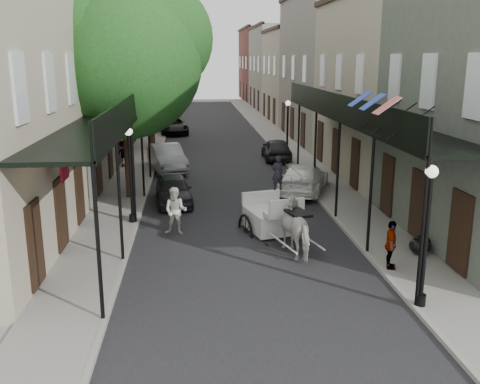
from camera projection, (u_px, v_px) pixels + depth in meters
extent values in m
plane|color=gray|center=(254.00, 284.00, 15.50)|extent=(140.00, 140.00, 0.00)
cube|color=black|center=(219.00, 158.00, 34.81)|extent=(8.00, 90.00, 0.01)
cube|color=gray|center=(142.00, 158.00, 34.37)|extent=(2.20, 90.00, 0.12)
cube|color=gray|center=(295.00, 156.00, 35.22)|extent=(2.20, 90.00, 0.12)
cube|color=#9D947D|center=(104.00, 72.00, 42.44)|extent=(5.00, 80.00, 10.50)
cube|color=gray|center=(317.00, 71.00, 43.92)|extent=(5.00, 80.00, 10.50)
cube|color=black|center=(108.00, 120.00, 20.85)|extent=(2.20, 18.00, 0.12)
cube|color=black|center=(134.00, 107.00, 20.81)|extent=(0.06, 18.00, 1.00)
cylinder|color=black|center=(98.00, 242.00, 12.70)|extent=(0.10, 0.10, 4.00)
cylinder|color=black|center=(133.00, 172.00, 20.43)|extent=(0.10, 0.10, 4.00)
cylinder|color=black|center=(149.00, 140.00, 28.15)|extent=(0.10, 0.10, 4.00)
cube|color=black|center=(358.00, 117.00, 21.70)|extent=(2.20, 18.00, 0.12)
cube|color=black|center=(333.00, 105.00, 21.49)|extent=(0.06, 18.00, 1.00)
cylinder|color=black|center=(423.00, 232.00, 13.39)|extent=(0.10, 0.10, 4.00)
cylinder|color=black|center=(338.00, 168.00, 21.11)|extent=(0.10, 0.10, 4.00)
cylinder|color=black|center=(299.00, 138.00, 28.84)|extent=(0.10, 0.10, 4.00)
cylinder|color=#382619|center=(128.00, 136.00, 24.04)|extent=(0.44, 0.44, 5.60)
sphere|color=#204616|center=(124.00, 61.00, 23.24)|extent=(6.80, 6.80, 6.80)
sphere|color=#204616|center=(156.00, 38.00, 23.69)|extent=(5.10, 5.10, 5.10)
cylinder|color=#382619|center=(151.00, 112.00, 37.63)|extent=(0.44, 0.44, 5.04)
sphere|color=#204616|center=(149.00, 69.00, 36.91)|extent=(6.00, 6.00, 6.00)
sphere|color=#204616|center=(167.00, 56.00, 37.37)|extent=(4.50, 4.50, 4.50)
cylinder|color=black|center=(420.00, 300.00, 13.85)|extent=(0.28, 0.28, 0.30)
cylinder|color=black|center=(425.00, 243.00, 13.47)|extent=(0.12, 0.12, 3.40)
sphere|color=white|center=(432.00, 172.00, 13.02)|extent=(0.32, 0.32, 0.32)
cylinder|color=black|center=(133.00, 218.00, 20.87)|extent=(0.28, 0.28, 0.30)
cylinder|color=black|center=(131.00, 179.00, 20.49)|extent=(0.12, 0.12, 3.40)
sphere|color=white|center=(128.00, 131.00, 20.04)|extent=(0.32, 0.32, 0.32)
cylinder|color=black|center=(287.00, 158.00, 33.16)|extent=(0.28, 0.28, 0.30)
cylinder|color=black|center=(287.00, 134.00, 32.78)|extent=(0.12, 0.12, 3.40)
sphere|color=white|center=(288.00, 103.00, 32.33)|extent=(0.32, 0.32, 0.32)
imported|color=beige|center=(299.00, 228.00, 17.65)|extent=(1.50, 2.33, 1.82)
torus|color=black|center=(240.00, 211.00, 20.32)|extent=(0.46, 1.40, 1.42)
torus|color=black|center=(284.00, 207.00, 20.92)|extent=(0.46, 1.40, 1.42)
torus|color=black|center=(261.00, 231.00, 19.07)|extent=(0.27, 0.73, 0.74)
torus|color=black|center=(296.00, 227.00, 19.52)|extent=(0.27, 0.73, 0.74)
cube|color=silver|center=(265.00, 199.00, 20.30)|extent=(2.00, 2.31, 0.77)
cube|color=silver|center=(277.00, 192.00, 19.11)|extent=(1.43, 0.93, 0.13)
cube|color=silver|center=(281.00, 184.00, 18.78)|extent=(1.30, 0.45, 0.55)
imported|color=black|center=(278.00, 173.00, 18.94)|extent=(0.51, 0.40, 1.24)
imported|color=beige|center=(176.00, 211.00, 19.63)|extent=(0.99, 0.84, 1.78)
imported|color=gray|center=(123.00, 153.00, 31.40)|extent=(1.13, 0.97, 1.52)
imported|color=gray|center=(391.00, 245.00, 16.12)|extent=(0.61, 0.95, 1.51)
imported|color=black|center=(174.00, 190.00, 23.81)|extent=(1.89, 3.89, 1.28)
imported|color=gray|center=(167.00, 158.00, 30.70)|extent=(2.65, 4.85, 1.51)
imported|color=black|center=(173.00, 126.00, 45.49)|extent=(2.89, 5.15, 1.36)
imported|color=white|center=(304.00, 178.00, 25.78)|extent=(3.51, 5.15, 1.39)
imported|color=black|center=(276.00, 149.00, 33.98)|extent=(1.74, 4.12, 1.39)
ellipsoid|color=black|center=(419.00, 246.00, 17.41)|extent=(0.67, 0.67, 0.57)
ellipsoid|color=black|center=(422.00, 242.00, 17.88)|extent=(0.59, 0.59, 0.47)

